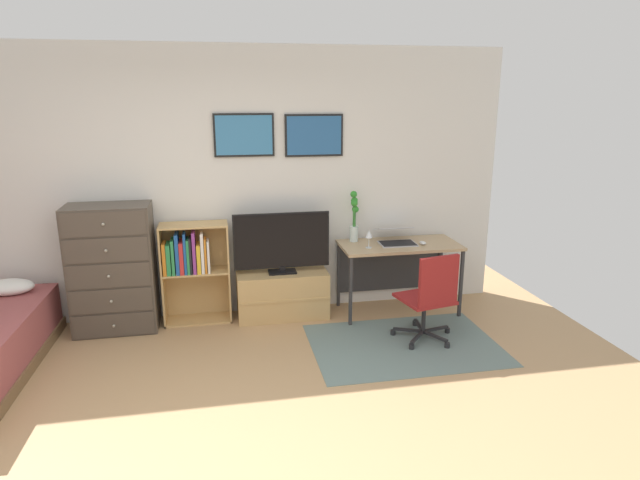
% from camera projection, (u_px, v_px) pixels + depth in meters
% --- Properties ---
extents(ground_plane, '(7.20, 7.20, 0.00)m').
position_uv_depth(ground_plane, '(218.00, 455.00, 3.49)').
color(ground_plane, tan).
extents(wall_back_with_posters, '(6.12, 0.09, 2.70)m').
position_uv_depth(wall_back_with_posters, '(209.00, 185.00, 5.45)').
color(wall_back_with_posters, silver).
rests_on(wall_back_with_posters, ground_plane).
extents(area_rug, '(1.70, 1.20, 0.01)m').
position_uv_depth(area_rug, '(404.00, 344.00, 5.02)').
color(area_rug, slate).
rests_on(area_rug, ground_plane).
extents(dresser, '(0.77, 0.46, 1.24)m').
position_uv_depth(dresser, '(113.00, 269.00, 5.20)').
color(dresser, '#4C4238').
rests_on(dresser, ground_plane).
extents(bookshelf, '(0.66, 0.30, 1.01)m').
position_uv_depth(bookshelf, '(191.00, 264.00, 5.40)').
color(bookshelf, tan).
rests_on(bookshelf, ground_plane).
extents(tv_stand, '(0.92, 0.41, 0.48)m').
position_uv_depth(tv_stand, '(282.00, 294.00, 5.62)').
color(tv_stand, tan).
rests_on(tv_stand, ground_plane).
extents(television, '(0.96, 0.16, 0.62)m').
position_uv_depth(television, '(282.00, 243.00, 5.45)').
color(television, black).
rests_on(television, tv_stand).
extents(desk, '(1.22, 0.59, 0.74)m').
position_uv_depth(desk, '(397.00, 254.00, 5.73)').
color(desk, tan).
rests_on(desk, ground_plane).
extents(office_chair, '(0.58, 0.57, 0.86)m').
position_uv_depth(office_chair, '(430.00, 296.00, 4.97)').
color(office_chair, '#232326').
rests_on(office_chair, ground_plane).
extents(laptop, '(0.38, 0.41, 0.16)m').
position_uv_depth(laptop, '(396.00, 236.00, 5.65)').
color(laptop, '#B7B7BC').
rests_on(laptop, desk).
extents(computer_mouse, '(0.06, 0.10, 0.03)m').
position_uv_depth(computer_mouse, '(423.00, 243.00, 5.59)').
color(computer_mouse, silver).
rests_on(computer_mouse, desk).
extents(bamboo_vase, '(0.09, 0.10, 0.53)m').
position_uv_depth(bamboo_vase, '(354.00, 218.00, 5.65)').
color(bamboo_vase, silver).
rests_on(bamboo_vase, desk).
extents(wine_glass, '(0.07, 0.07, 0.18)m').
position_uv_depth(wine_glass, '(369.00, 235.00, 5.44)').
color(wine_glass, silver).
rests_on(wine_glass, desk).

